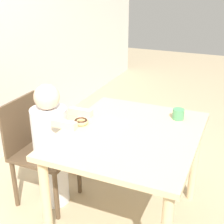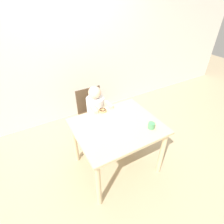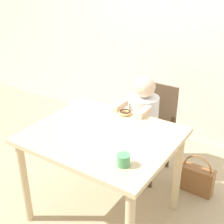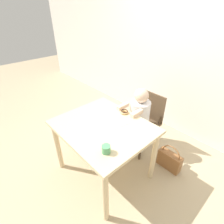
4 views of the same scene
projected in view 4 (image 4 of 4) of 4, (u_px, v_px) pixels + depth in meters
The scene contains 9 objects.
ground_plane at pixel (105, 171), 2.33m from camera, with size 12.00×12.00×0.00m, color tan.
wall_back at pixel (183, 56), 2.55m from camera, with size 8.00×0.05×2.50m.
dining_table at pixel (104, 133), 1.99m from camera, with size 1.04×0.88×0.76m.
chair at pixel (144, 121), 2.53m from camera, with size 0.41×0.45×0.85m.
child_figure at pixel (138, 122), 2.43m from camera, with size 0.28×0.43×1.00m.
donut at pixel (124, 112), 2.14m from camera, with size 0.10×0.10×0.03m.
napkin at pixel (117, 121), 2.00m from camera, with size 0.23×0.23×0.00m.
handbag at pixel (169, 160), 2.31m from camera, with size 0.31×0.11×0.37m.
cup at pixel (106, 149), 1.57m from camera, with size 0.08×0.08×0.08m.
Camera 4 is at (1.21, -0.98, 1.91)m, focal length 28.00 mm.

